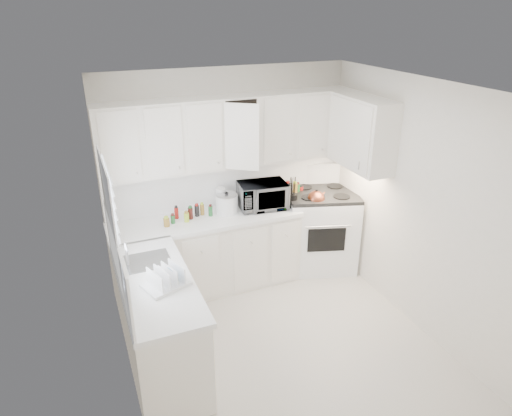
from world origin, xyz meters
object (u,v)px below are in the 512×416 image
tea_kettle (316,198)px  microwave (262,193)px  rice_cooker (227,202)px  stove (321,219)px  dish_rack (165,276)px  utensil_crock (293,192)px

tea_kettle → microwave: microwave is taller
rice_cooker → tea_kettle: bearing=2.3°
stove → tea_kettle: 0.46m
microwave → dish_rack: bearing=-133.2°
microwave → utensil_crock: (0.34, -0.12, 0.01)m
utensil_crock → dish_rack: size_ratio=1.07×
utensil_crock → dish_rack: 2.13m
rice_cooker → microwave: bearing=11.4°
tea_kettle → microwave: (-0.62, 0.22, 0.08)m
stove → dish_rack: 2.58m
tea_kettle → microwave: bearing=149.3°
rice_cooker → utensil_crock: bearing=4.5°
utensil_crock → dish_rack: utensil_crock is taller
tea_kettle → rice_cooker: (-1.07, 0.25, 0.02)m
stove → utensil_crock: utensil_crock is taller
stove → microwave: 0.93m
rice_cooker → utensil_crock: (0.79, -0.15, 0.07)m
tea_kettle → utensil_crock: bearing=149.3°
microwave → rice_cooker: bearing=-177.8°
stove → dish_rack: stove is taller
rice_cooker → dish_rack: (-1.01, -1.28, -0.03)m
tea_kettle → rice_cooker: size_ratio=1.01×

